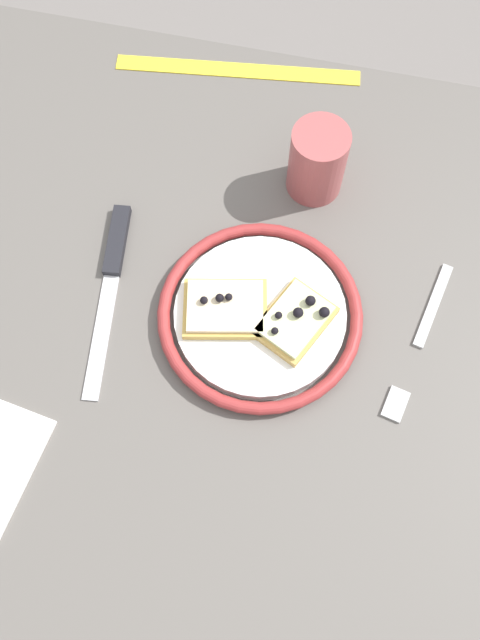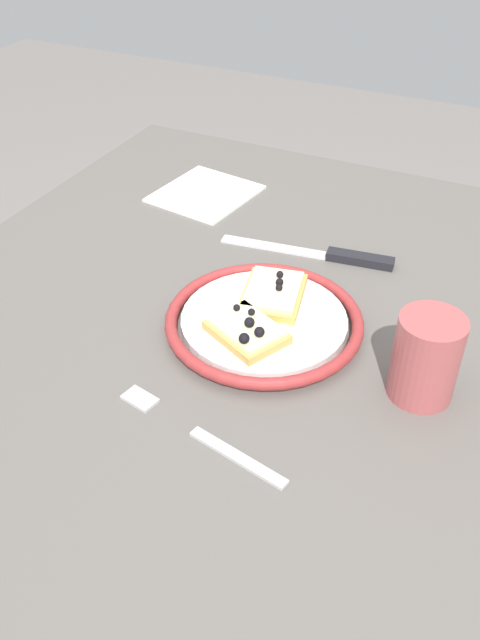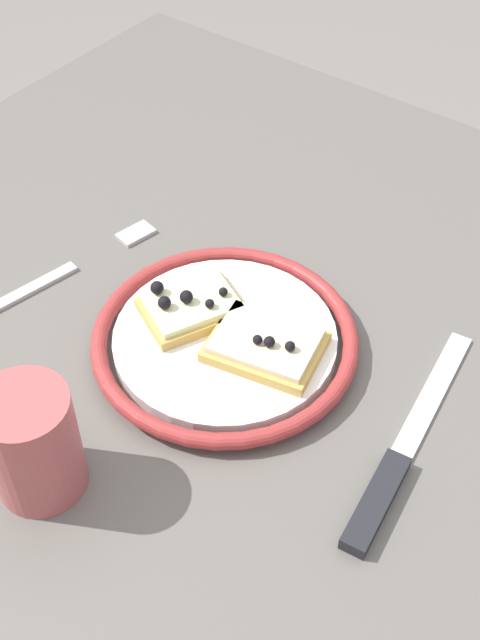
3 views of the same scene
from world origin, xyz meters
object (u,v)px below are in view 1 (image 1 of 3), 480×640
Objects in this scene: pizza_slice_far at (225,308)px; fork at (420,341)px; measuring_tape at (238,70)px; dining_table at (245,369)px; knife at (113,266)px; plate at (260,315)px; pizza_slice_near at (296,320)px; cup at (317,161)px.

pizza_slice_far is 0.22m from fork.
fork is at bearing 122.96° from measuring_tape.
dining_table is 4.73× the size of fork.
dining_table is at bearing 161.18° from knife.
plate reaches higher than fork.
pizza_slice_near is (-0.05, -0.03, 0.12)m from dining_table.
fork is 2.09× the size of cup.
dining_table is 0.11m from plate.
knife is 0.74× the size of measuring_tape.
cup is at bearing -99.58° from dining_table.
pizza_slice_near is 0.14m from fork.
knife is at bearing -7.65° from pizza_slice_near.
dining_table is at bearing 138.12° from pizza_slice_far.
knife is 2.52× the size of cup.
fork is (-0.19, -0.04, 0.10)m from dining_table.
dining_table is 0.22m from fork.
dining_table is at bearing 80.42° from cup.
knife is (0.17, -0.06, 0.10)m from dining_table.
plate is 2.25× the size of pizza_slice_near.
fork is 0.44m from measuring_tape.
fork is at bearing -175.72° from pizza_slice_far.
pizza_slice_far is 0.53× the size of fork.
knife is 1.20× the size of fork.
plate is 0.36m from measuring_tape.
fork is (-0.14, -0.01, -0.02)m from pizza_slice_near.
dining_table is 0.13m from pizza_slice_far.
cup is (-0.03, -0.19, 0.04)m from plate.
cup is at bearing -86.42° from pizza_slice_near.
dining_table is at bearing 30.19° from pizza_slice_near.
fork is at bearing -167.29° from dining_table.
plate is at bearing 3.37° from fork.
cup reaches higher than knife.
fork is (-0.22, -0.02, -0.02)m from pizza_slice_far.
knife is at bearing -12.71° from pizza_slice_far.
plate is 0.71× the size of measuring_tape.
measuring_tape is at bearing -49.63° from fork.
pizza_slice_near reaches higher than dining_table.
pizza_slice_far is at bearing -41.88° from dining_table.
knife is at bearing 37.99° from cup.
measuring_tape is (-0.08, -0.32, -0.00)m from knife.
plate is at bearing 81.56° from cup.
knife reaches higher than dining_table.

